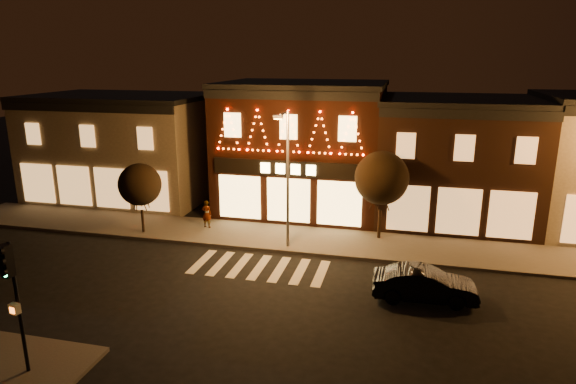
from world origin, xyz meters
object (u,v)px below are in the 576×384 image
at_px(streetlamp_mid, 286,170).
at_px(dark_sedan, 424,285).
at_px(traffic_signal_near, 12,284).
at_px(pedestrian, 207,214).

bearing_deg(streetlamp_mid, dark_sedan, -35.47).
xyz_separation_m(traffic_signal_near, pedestrian, (0.19, 14.37, -2.28)).
relative_size(streetlamp_mid, pedestrian, 4.34).
xyz_separation_m(traffic_signal_near, streetlamp_mid, (5.47, 12.38, 1.07)).
relative_size(traffic_signal_near, dark_sedan, 1.03).
bearing_deg(streetlamp_mid, pedestrian, 154.32).
relative_size(streetlamp_mid, dark_sedan, 1.67).
bearing_deg(streetlamp_mid, traffic_signal_near, -118.89).
xyz_separation_m(streetlamp_mid, dark_sedan, (6.89, -4.05, -3.62)).
bearing_deg(pedestrian, traffic_signal_near, 97.17).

